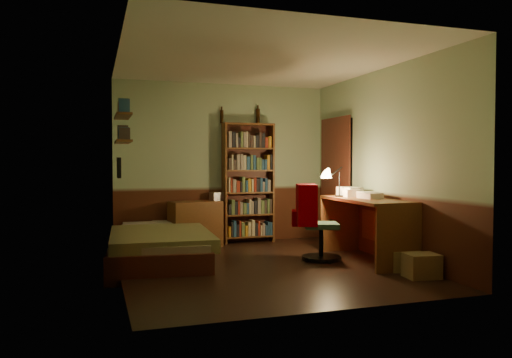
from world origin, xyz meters
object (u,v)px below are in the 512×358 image
object	(u,v)px
desk_lamp	(339,175)
cardboard_box_a	(422,266)
mini_stereo	(218,196)
office_chair	(321,222)
dresser	(195,224)
desk	(366,230)
bed	(159,234)
bookshelf	(248,183)
cardboard_box_b	(404,260)

from	to	relation	value
desk_lamp	cardboard_box_a	size ratio (longest dim) A/B	1.63
mini_stereo	desk_lamp	distance (m)	2.11
mini_stereo	cardboard_box_a	world-z (taller)	mini_stereo
desk_lamp	office_chair	distance (m)	0.77
dresser	desk	xyz separation A→B (m)	(1.95, -1.85, 0.06)
mini_stereo	office_chair	world-z (taller)	office_chair
bed	dresser	xyz separation A→B (m)	(0.68, 0.87, 0.01)
bed	office_chair	size ratio (longest dim) A/B	2.23
bed	bookshelf	bearing A→B (deg)	37.28
cardboard_box_b	office_chair	bearing A→B (deg)	126.81
office_chair	cardboard_box_b	bearing A→B (deg)	-35.02
desk	desk_lamp	world-z (taller)	desk_lamp
bookshelf	office_chair	world-z (taller)	bookshelf
bed	desk_lamp	world-z (taller)	desk_lamp
dresser	office_chair	bearing A→B (deg)	-61.02
mini_stereo	desk	distance (m)	2.54
desk	office_chair	distance (m)	0.60
bookshelf	office_chair	distance (m)	1.86
desk_lamp	cardboard_box_b	size ratio (longest dim) A/B	1.69
mini_stereo	bed	bearing A→B (deg)	-151.40
bookshelf	desk_lamp	bearing A→B (deg)	-58.31
office_chair	cardboard_box_a	bearing A→B (deg)	-45.17
mini_stereo	office_chair	bearing A→B (deg)	-74.77
bed	office_chair	world-z (taller)	office_chair
desk	office_chair	size ratio (longest dim) A/B	1.52
bookshelf	desk	distance (m)	2.28
cardboard_box_a	cardboard_box_b	size ratio (longest dim) A/B	1.03
mini_stereo	desk_lamp	bearing A→B (deg)	-62.32
office_chair	cardboard_box_b	world-z (taller)	office_chair
bed	desk_lamp	bearing A→B (deg)	-6.50
bed	cardboard_box_b	world-z (taller)	bed
mini_stereo	dresser	bearing A→B (deg)	-176.70
dresser	desk_lamp	xyz separation A→B (m)	(1.78, -1.42, 0.78)
bookshelf	desk	world-z (taller)	bookshelf
desk	cardboard_box_a	world-z (taller)	desk
bookshelf	cardboard_box_a	world-z (taller)	bookshelf
dresser	office_chair	distance (m)	2.16
mini_stereo	cardboard_box_b	bearing A→B (deg)	-72.14
bookshelf	office_chair	xyz separation A→B (m)	(0.49, -1.73, -0.46)
dresser	cardboard_box_a	xyz separation A→B (m)	(2.04, -2.94, -0.21)
bookshelf	desk	xyz separation A→B (m)	(1.05, -1.94, -0.56)
dresser	bookshelf	size ratio (longest dim) A/B	0.41
bed	dresser	size ratio (longest dim) A/B	2.89
dresser	bookshelf	bearing A→B (deg)	-5.93
desk_lamp	dresser	bearing A→B (deg)	135.59
dresser	cardboard_box_a	bearing A→B (deg)	-66.49
desk	cardboard_box_a	xyz separation A→B (m)	(0.09, -1.08, -0.28)
bookshelf	cardboard_box_b	xyz separation A→B (m)	(1.17, -2.64, -0.85)
office_chair	desk_lamp	bearing A→B (deg)	48.42
bed	bookshelf	world-z (taller)	bookshelf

